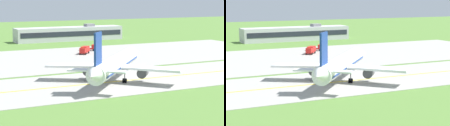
# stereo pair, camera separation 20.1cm
# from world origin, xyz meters

# --- Properties ---
(ground_plane) EXTENTS (500.00, 500.00, 0.00)m
(ground_plane) POSITION_xyz_m (0.00, 0.00, 0.00)
(ground_plane) COLOR #517A33
(taxiway_strip) EXTENTS (240.00, 28.00, 0.10)m
(taxiway_strip) POSITION_xyz_m (0.00, 0.00, 0.05)
(taxiway_strip) COLOR #9E9B93
(taxiway_strip) RESTS_ON ground
(apron_pad) EXTENTS (140.00, 52.00, 0.10)m
(apron_pad) POSITION_xyz_m (10.00, 42.00, 0.05)
(apron_pad) COLOR #9E9B93
(apron_pad) RESTS_ON ground
(taxiway_centreline) EXTENTS (220.00, 0.60, 0.01)m
(taxiway_centreline) POSITION_xyz_m (0.00, 0.00, 0.11)
(taxiway_centreline) COLOR yellow
(taxiway_centreline) RESTS_ON taxiway_strip
(airplane_lead) EXTENTS (29.69, 32.60, 12.70)m
(airplane_lead) POSITION_xyz_m (-3.64, 0.69, 4.13)
(airplane_lead) COLOR white
(airplane_lead) RESTS_ON ground
(service_truck_baggage) EXTENTS (5.33, 5.98, 2.60)m
(service_truck_baggage) POSITION_xyz_m (8.68, 48.35, 1.53)
(service_truck_baggage) COLOR red
(service_truck_baggage) RESTS_ON ground
(service_truck_fuel) EXTENTS (6.25, 5.64, 2.59)m
(service_truck_fuel) POSITION_xyz_m (14.39, 55.48, 1.18)
(service_truck_fuel) COLOR red
(service_truck_fuel) RESTS_ON ground
(terminal_building) EXTENTS (49.21, 9.35, 7.33)m
(terminal_building) POSITION_xyz_m (20.76, 94.25, 3.09)
(terminal_building) COLOR #B2B2B7
(terminal_building) RESTS_ON ground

